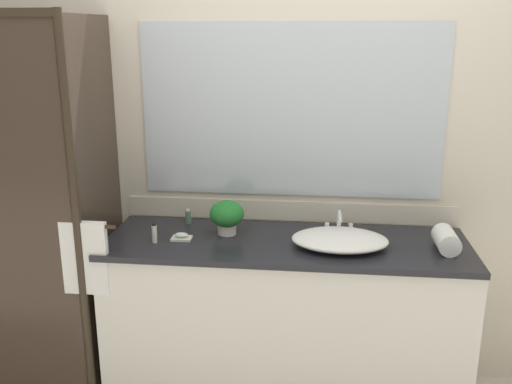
{
  "coord_description": "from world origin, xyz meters",
  "views": [
    {
      "loc": [
        0.14,
        -2.63,
        1.92
      ],
      "look_at": [
        -0.15,
        0.0,
        1.15
      ],
      "focal_mm": 39.78,
      "sensor_mm": 36.0,
      "label": 1
    }
  ],
  "objects_px": {
    "sink_basin": "(340,240)",
    "amenity_bottle_lotion": "(188,217)",
    "soap_dish": "(182,237)",
    "potted_plant": "(227,215)",
    "amenity_bottle_body_wash": "(154,233)",
    "rolled_towel_near_edge": "(446,240)",
    "faucet": "(339,227)"
  },
  "relations": [
    {
      "from": "potted_plant",
      "to": "soap_dish",
      "type": "bearing_deg",
      "value": -153.66
    },
    {
      "from": "faucet",
      "to": "amenity_bottle_lotion",
      "type": "height_order",
      "value": "faucet"
    },
    {
      "from": "sink_basin",
      "to": "amenity_bottle_body_wash",
      "type": "xyz_separation_m",
      "value": [
        -0.9,
        -0.05,
        0.01
      ]
    },
    {
      "from": "sink_basin",
      "to": "faucet",
      "type": "xyz_separation_m",
      "value": [
        -0.0,
        0.16,
        0.01
      ]
    },
    {
      "from": "amenity_bottle_body_wash",
      "to": "faucet",
      "type": "bearing_deg",
      "value": 12.88
    },
    {
      "from": "amenity_bottle_body_wash",
      "to": "amenity_bottle_lotion",
      "type": "relative_size",
      "value": 1.3
    },
    {
      "from": "sink_basin",
      "to": "rolled_towel_near_edge",
      "type": "height_order",
      "value": "rolled_towel_near_edge"
    },
    {
      "from": "potted_plant",
      "to": "rolled_towel_near_edge",
      "type": "relative_size",
      "value": 0.93
    },
    {
      "from": "sink_basin",
      "to": "amenity_bottle_lotion",
      "type": "bearing_deg",
      "value": 162.91
    },
    {
      "from": "soap_dish",
      "to": "faucet",
      "type": "bearing_deg",
      "value": 10.98
    },
    {
      "from": "amenity_bottle_body_wash",
      "to": "rolled_towel_near_edge",
      "type": "distance_m",
      "value": 1.4
    },
    {
      "from": "sink_basin",
      "to": "amenity_bottle_lotion",
      "type": "xyz_separation_m",
      "value": [
        -0.8,
        0.25,
        0.0
      ]
    },
    {
      "from": "amenity_bottle_body_wash",
      "to": "potted_plant",
      "type": "bearing_deg",
      "value": 25.57
    },
    {
      "from": "soap_dish",
      "to": "amenity_bottle_lotion",
      "type": "xyz_separation_m",
      "value": [
        -0.02,
        0.24,
        0.02
      ]
    },
    {
      "from": "potted_plant",
      "to": "amenity_bottle_lotion",
      "type": "bearing_deg",
      "value": 149.9
    },
    {
      "from": "soap_dish",
      "to": "amenity_bottle_lotion",
      "type": "height_order",
      "value": "amenity_bottle_lotion"
    },
    {
      "from": "potted_plant",
      "to": "soap_dish",
      "type": "xyz_separation_m",
      "value": [
        -0.21,
        -0.11,
        -0.09
      ]
    },
    {
      "from": "amenity_bottle_body_wash",
      "to": "rolled_towel_near_edge",
      "type": "xyz_separation_m",
      "value": [
        1.4,
        0.05,
        0.0
      ]
    },
    {
      "from": "amenity_bottle_body_wash",
      "to": "rolled_towel_near_edge",
      "type": "bearing_deg",
      "value": 2.2
    },
    {
      "from": "sink_basin",
      "to": "potted_plant",
      "type": "distance_m",
      "value": 0.58
    },
    {
      "from": "sink_basin",
      "to": "potted_plant",
      "type": "xyz_separation_m",
      "value": [
        -0.57,
        0.11,
        0.07
      ]
    },
    {
      "from": "sink_basin",
      "to": "amenity_bottle_lotion",
      "type": "relative_size",
      "value": 5.92
    },
    {
      "from": "sink_basin",
      "to": "amenity_bottle_body_wash",
      "type": "bearing_deg",
      "value": -176.92
    },
    {
      "from": "faucet",
      "to": "amenity_bottle_lotion",
      "type": "xyz_separation_m",
      "value": [
        -0.8,
        0.09,
        -0.01
      ]
    },
    {
      "from": "potted_plant",
      "to": "rolled_towel_near_edge",
      "type": "distance_m",
      "value": 1.07
    },
    {
      "from": "sink_basin",
      "to": "soap_dish",
      "type": "height_order",
      "value": "sink_basin"
    },
    {
      "from": "sink_basin",
      "to": "amenity_bottle_lotion",
      "type": "distance_m",
      "value": 0.84
    },
    {
      "from": "sink_basin",
      "to": "amenity_bottle_body_wash",
      "type": "height_order",
      "value": "amenity_bottle_body_wash"
    },
    {
      "from": "soap_dish",
      "to": "amenity_bottle_lotion",
      "type": "distance_m",
      "value": 0.24
    },
    {
      "from": "potted_plant",
      "to": "faucet",
      "type": "bearing_deg",
      "value": 4.67
    },
    {
      "from": "faucet",
      "to": "rolled_towel_near_edge",
      "type": "relative_size",
      "value": 0.89
    },
    {
      "from": "amenity_bottle_body_wash",
      "to": "rolled_towel_near_edge",
      "type": "relative_size",
      "value": 0.54
    }
  ]
}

